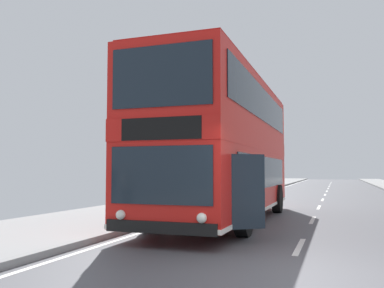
# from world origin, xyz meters

# --- Properties ---
(ground) EXTENTS (15.80, 140.00, 0.20)m
(ground) POSITION_xyz_m (-0.72, -0.00, 0.04)
(ground) COLOR #4E4E53
(double_decker_bus_main) EXTENTS (3.21, 10.17, 4.40)m
(double_decker_bus_main) POSITION_xyz_m (-2.55, 6.24, 2.30)
(double_decker_bus_main) COLOR red
(double_decker_bus_main) RESTS_ON ground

